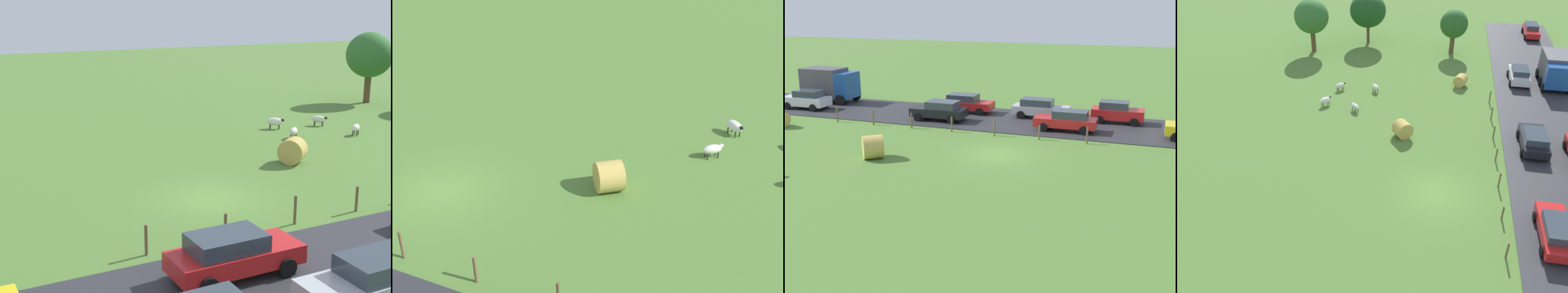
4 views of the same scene
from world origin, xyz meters
The scene contains 6 objects.
ground_plane centered at (0.00, 0.00, 0.00)m, with size 160.00×160.00×0.00m, color #517A33.
sheep_2 centered at (-10.88, 11.00, 0.52)m, with size 1.15×1.21×0.80m.
sheep_3 centered at (-7.92, 10.44, 0.47)m, with size 1.05×1.09×0.70m.
hay_bale_1 centered at (-3.11, 6.81, 0.71)m, with size 1.41×1.41×1.17m, color tan.
fence_post_2 centered at (4.28, 1.50, 0.61)m, with size 0.12×0.12×1.21m, color brown.
fence_post_3 centered at (4.28, 4.72, 0.56)m, with size 0.12×0.12×1.11m, color brown.
Camera 2 is at (15.78, 14.01, 13.14)m, focal length 48.97 mm.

